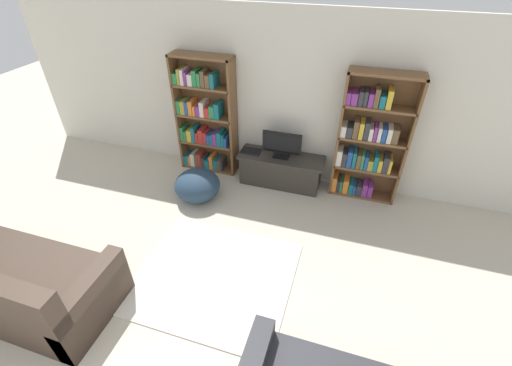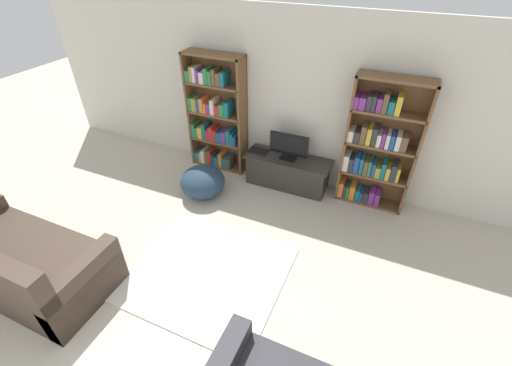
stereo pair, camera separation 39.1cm
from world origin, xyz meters
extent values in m
cube|color=silver|center=(0.00, 4.23, 1.30)|extent=(8.80, 0.06, 2.60)
cube|color=brown|center=(-1.62, 4.03, 0.96)|extent=(0.04, 0.30, 1.92)
cube|color=brown|center=(-0.69, 4.03, 0.96)|extent=(0.04, 0.30, 1.92)
cube|color=brown|center=(-1.16, 4.16, 0.96)|extent=(0.96, 0.04, 1.92)
cube|color=brown|center=(-1.16, 4.03, 1.90)|extent=(0.96, 0.30, 0.04)
cube|color=brown|center=(-1.16, 4.03, 0.02)|extent=(0.93, 0.30, 0.04)
cube|color=#196B75|center=(-1.56, 4.02, 0.13)|extent=(0.08, 0.24, 0.18)
cube|color=orange|center=(-1.50, 4.02, 0.12)|extent=(0.04, 0.24, 0.18)
cube|color=silver|center=(-1.44, 4.02, 0.15)|extent=(0.08, 0.24, 0.23)
cube|color=brown|center=(-1.36, 4.02, 0.16)|extent=(0.06, 0.24, 0.24)
cube|color=#B72D28|center=(-1.30, 4.02, 0.16)|extent=(0.05, 0.24, 0.25)
cube|color=#333338|center=(-1.24, 4.02, 0.13)|extent=(0.06, 0.24, 0.20)
cube|color=#196B75|center=(-1.17, 4.02, 0.12)|extent=(0.08, 0.24, 0.16)
cube|color=orange|center=(-1.09, 4.02, 0.16)|extent=(0.06, 0.24, 0.24)
cube|color=#196B75|center=(-1.01, 4.02, 0.13)|extent=(0.08, 0.24, 0.18)
cube|color=brown|center=(-0.95, 4.02, 0.13)|extent=(0.04, 0.24, 0.19)
cube|color=#333338|center=(-0.90, 4.02, 0.13)|extent=(0.04, 0.24, 0.19)
cube|color=brown|center=(-1.16, 4.03, 0.50)|extent=(0.93, 0.30, 0.04)
cube|color=#2D7F47|center=(-1.57, 4.02, 0.63)|extent=(0.06, 0.24, 0.24)
cube|color=#2D7F47|center=(-1.51, 4.02, 0.60)|extent=(0.04, 0.24, 0.17)
cube|color=gold|center=(-1.44, 4.02, 0.61)|extent=(0.08, 0.24, 0.20)
cube|color=#196B75|center=(-1.36, 4.02, 0.64)|extent=(0.06, 0.24, 0.26)
cube|color=#B72D28|center=(-1.30, 4.02, 0.61)|extent=(0.05, 0.24, 0.18)
cube|color=#B72D28|center=(-1.23, 4.02, 0.63)|extent=(0.08, 0.24, 0.24)
cube|color=#B72D28|center=(-1.16, 4.02, 0.62)|extent=(0.05, 0.24, 0.21)
cube|color=#234C99|center=(-1.10, 4.02, 0.60)|extent=(0.05, 0.24, 0.18)
cube|color=#196B75|center=(-1.05, 4.02, 0.61)|extent=(0.04, 0.24, 0.18)
cube|color=#7F338C|center=(-0.99, 4.02, 0.62)|extent=(0.07, 0.24, 0.21)
cube|color=#196B75|center=(-0.91, 4.02, 0.63)|extent=(0.07, 0.24, 0.24)
cube|color=#196B75|center=(-0.85, 4.02, 0.62)|extent=(0.04, 0.24, 0.20)
cube|color=#234C99|center=(-0.81, 4.02, 0.60)|extent=(0.04, 0.24, 0.16)
cube|color=brown|center=(-1.16, 4.03, 0.98)|extent=(0.93, 0.30, 0.04)
cube|color=#2D7F47|center=(-1.57, 4.02, 1.10)|extent=(0.06, 0.24, 0.22)
cube|color=#9E9333|center=(-1.50, 4.02, 1.10)|extent=(0.08, 0.24, 0.21)
cube|color=#234C99|center=(-1.43, 4.02, 1.10)|extent=(0.05, 0.24, 0.21)
cube|color=orange|center=(-1.36, 4.02, 1.11)|extent=(0.07, 0.24, 0.23)
cube|color=orange|center=(-1.30, 4.02, 1.08)|extent=(0.04, 0.24, 0.16)
cube|color=#7F338C|center=(-1.24, 4.02, 1.08)|extent=(0.07, 0.24, 0.17)
cube|color=silver|center=(-1.17, 4.02, 1.11)|extent=(0.07, 0.24, 0.24)
cube|color=#B72D28|center=(-1.09, 4.02, 1.08)|extent=(0.08, 0.24, 0.16)
cube|color=#2D7F47|center=(-1.00, 4.02, 1.09)|extent=(0.08, 0.24, 0.20)
cube|color=#196B75|center=(-0.92, 4.02, 1.12)|extent=(0.08, 0.24, 0.24)
cube|color=brown|center=(-1.16, 4.03, 1.46)|extent=(0.93, 0.30, 0.04)
cube|color=#2D7F47|center=(-1.56, 4.02, 1.56)|extent=(0.08, 0.24, 0.17)
cube|color=#9E9333|center=(-1.50, 4.02, 1.59)|extent=(0.04, 0.24, 0.23)
cube|color=silver|center=(-1.44, 4.02, 1.59)|extent=(0.06, 0.24, 0.23)
cube|color=#7F338C|center=(-1.38, 4.02, 1.58)|extent=(0.04, 0.24, 0.20)
cube|color=silver|center=(-1.31, 4.02, 1.56)|extent=(0.08, 0.24, 0.17)
cube|color=#2D7F47|center=(-1.24, 4.02, 1.59)|extent=(0.07, 0.24, 0.24)
cube|color=#2D7F47|center=(-1.17, 4.02, 1.58)|extent=(0.05, 0.24, 0.21)
cube|color=brown|center=(-1.11, 4.02, 1.59)|extent=(0.06, 0.24, 0.24)
cube|color=brown|center=(-1.03, 4.02, 1.57)|extent=(0.07, 0.24, 0.19)
cube|color=#196B75|center=(-0.96, 4.02, 1.58)|extent=(0.06, 0.24, 0.22)
cube|color=brown|center=(0.94, 4.03, 0.96)|extent=(0.04, 0.30, 1.92)
cube|color=brown|center=(1.86, 4.03, 0.96)|extent=(0.04, 0.30, 1.92)
cube|color=brown|center=(1.40, 4.16, 0.96)|extent=(0.96, 0.04, 1.92)
cube|color=brown|center=(1.40, 4.03, 1.90)|extent=(0.96, 0.30, 0.04)
cube|color=brown|center=(1.40, 4.03, 0.02)|extent=(0.93, 0.30, 0.04)
cube|color=orange|center=(0.99, 4.02, 0.16)|extent=(0.07, 0.24, 0.25)
cube|color=#333338|center=(1.05, 4.02, 0.14)|extent=(0.04, 0.24, 0.21)
cube|color=#2D7F47|center=(1.09, 4.02, 0.14)|extent=(0.04, 0.24, 0.20)
cube|color=orange|center=(1.16, 4.02, 0.15)|extent=(0.08, 0.24, 0.23)
cube|color=#196B75|center=(1.24, 4.02, 0.13)|extent=(0.06, 0.24, 0.18)
cube|color=#234C99|center=(1.29, 4.02, 0.12)|extent=(0.04, 0.24, 0.16)
cube|color=#333338|center=(1.36, 4.02, 0.12)|extent=(0.08, 0.24, 0.17)
cube|color=#7F338C|center=(1.45, 4.02, 0.14)|extent=(0.08, 0.24, 0.22)
cube|color=#7F338C|center=(1.53, 4.02, 0.14)|extent=(0.07, 0.24, 0.20)
cube|color=brown|center=(1.40, 4.03, 0.50)|extent=(0.93, 0.30, 0.04)
cube|color=silver|center=(0.99, 4.02, 0.64)|extent=(0.08, 0.24, 0.25)
cube|color=#333338|center=(1.07, 4.02, 0.62)|extent=(0.07, 0.24, 0.21)
cube|color=#234C99|center=(1.14, 4.02, 0.65)|extent=(0.07, 0.24, 0.26)
cube|color=#196B75|center=(1.21, 4.02, 0.64)|extent=(0.05, 0.24, 0.25)
cube|color=brown|center=(1.27, 4.02, 0.63)|extent=(0.06, 0.24, 0.23)
cube|color=#2D7F47|center=(1.33, 4.02, 0.63)|extent=(0.04, 0.24, 0.23)
cube|color=#234C99|center=(1.38, 4.02, 0.62)|extent=(0.05, 0.24, 0.22)
cube|color=#9E9333|center=(1.44, 4.02, 0.60)|extent=(0.07, 0.24, 0.17)
cube|color=#196B75|center=(1.51, 4.02, 0.64)|extent=(0.06, 0.24, 0.24)
cube|color=gold|center=(1.58, 4.02, 0.61)|extent=(0.05, 0.24, 0.19)
cube|color=#333338|center=(1.65, 4.02, 0.64)|extent=(0.08, 0.24, 0.25)
cube|color=gold|center=(1.71, 4.02, 0.62)|extent=(0.04, 0.24, 0.21)
cube|color=brown|center=(1.40, 4.03, 0.98)|extent=(0.93, 0.30, 0.04)
cube|color=silver|center=(0.99, 4.02, 1.08)|extent=(0.07, 0.24, 0.16)
cube|color=#333338|center=(1.07, 4.02, 1.07)|extent=(0.08, 0.24, 0.16)
cube|color=brown|center=(1.15, 4.02, 1.12)|extent=(0.07, 0.24, 0.26)
cube|color=gold|center=(1.23, 4.02, 1.11)|extent=(0.06, 0.24, 0.24)
cube|color=#333338|center=(1.30, 4.02, 1.12)|extent=(0.06, 0.24, 0.26)
cube|color=silver|center=(1.36, 4.02, 1.09)|extent=(0.05, 0.24, 0.18)
cube|color=#7F338C|center=(1.42, 4.02, 1.10)|extent=(0.04, 0.24, 0.21)
cube|color=silver|center=(1.47, 4.02, 1.10)|extent=(0.05, 0.24, 0.20)
cube|color=#234C99|center=(1.53, 4.02, 1.10)|extent=(0.06, 0.24, 0.20)
cube|color=silver|center=(1.60, 4.02, 1.10)|extent=(0.06, 0.24, 0.21)
cube|color=brown|center=(1.68, 4.02, 1.10)|extent=(0.08, 0.24, 0.21)
cube|color=brown|center=(1.40, 4.03, 1.46)|extent=(0.93, 0.30, 0.04)
cube|color=#7F338C|center=(0.99, 4.02, 1.56)|extent=(0.06, 0.24, 0.16)
cube|color=#7F338C|center=(1.06, 4.02, 1.56)|extent=(0.08, 0.24, 0.16)
cube|color=#333338|center=(1.14, 4.02, 1.57)|extent=(0.06, 0.24, 0.20)
cube|color=#333338|center=(1.20, 4.02, 1.58)|extent=(0.05, 0.24, 0.20)
cube|color=#7F338C|center=(1.27, 4.02, 1.57)|extent=(0.06, 0.24, 0.18)
cube|color=brown|center=(1.34, 4.02, 1.60)|extent=(0.06, 0.24, 0.25)
cube|color=#196B75|center=(1.41, 4.02, 1.56)|extent=(0.07, 0.24, 0.17)
cube|color=gold|center=(1.49, 4.02, 1.60)|extent=(0.07, 0.24, 0.25)
cube|color=#332D28|center=(0.12, 3.94, 0.23)|extent=(1.25, 0.44, 0.47)
cube|color=#332D28|center=(0.12, 3.94, 0.48)|extent=(1.33, 0.47, 0.04)
cube|color=black|center=(0.12, 3.93, 0.52)|extent=(0.24, 0.16, 0.03)
cylinder|color=black|center=(0.12, 3.93, 0.56)|extent=(0.04, 0.04, 0.05)
cube|color=black|center=(0.12, 3.93, 0.75)|extent=(0.60, 0.04, 0.34)
cube|color=black|center=(0.12, 3.91, 0.75)|extent=(0.56, 0.00, 0.30)
cube|color=#28282D|center=(-0.38, 3.93, 0.51)|extent=(0.31, 0.20, 0.02)
cube|color=black|center=(-0.38, 3.93, 0.53)|extent=(0.30, 0.19, 0.00)
cube|color=beige|center=(-0.15, 1.84, 0.01)|extent=(1.81, 1.60, 0.02)
cube|color=#423328|center=(-1.99, 0.96, 0.23)|extent=(2.02, 0.97, 0.45)
cube|color=#423328|center=(-1.07, 0.96, 0.32)|extent=(0.18, 0.97, 0.63)
ellipsoid|color=#23384C|center=(-0.99, 3.18, 0.23)|extent=(0.68, 0.68, 0.46)
camera|label=1|loc=(1.11, -0.53, 3.30)|focal=24.00mm
camera|label=2|loc=(1.48, -0.39, 3.30)|focal=24.00mm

